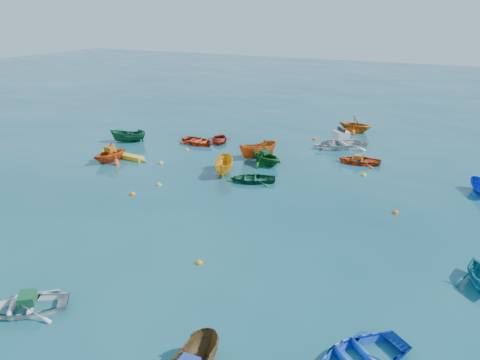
% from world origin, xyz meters
% --- Properties ---
extents(ground, '(160.00, 160.00, 0.00)m').
position_xyz_m(ground, '(0.00, 0.00, 0.00)').
color(ground, '#0A3A4C').
rests_on(ground, ground).
extents(dinghy_white_near, '(3.72, 3.58, 0.63)m').
position_xyz_m(dinghy_white_near, '(-1.45, -9.95, 0.00)').
color(dinghy_white_near, white).
rests_on(dinghy_white_near, ground).
extents(dinghy_orange_w, '(2.91, 3.23, 1.49)m').
position_xyz_m(dinghy_orange_w, '(-10.61, 5.28, 0.00)').
color(dinghy_orange_w, '#DE4914').
rests_on(dinghy_orange_w, ground).
extents(sampan_yellow_mid, '(2.21, 3.28, 1.19)m').
position_xyz_m(sampan_yellow_mid, '(-2.00, 6.67, 0.00)').
color(sampan_yellow_mid, orange).
rests_on(sampan_yellow_mid, ground).
extents(dinghy_green_e, '(3.51, 3.08, 0.61)m').
position_xyz_m(dinghy_green_e, '(0.35, 6.08, 0.00)').
color(dinghy_green_e, '#114B26').
rests_on(dinghy_green_e, ground).
extents(dinghy_cyan_se, '(2.78, 3.01, 1.31)m').
position_xyz_m(dinghy_cyan_se, '(13.61, -0.63, 0.00)').
color(dinghy_cyan_se, '#16778D').
rests_on(dinghy_cyan_se, ground).
extents(dinghy_red_nw, '(3.56, 2.91, 0.65)m').
position_xyz_m(dinghy_red_nw, '(-7.32, 12.05, 0.00)').
color(dinghy_red_nw, '#BC300F').
rests_on(dinghy_red_nw, ground).
extents(sampan_orange_n, '(2.74, 3.40, 1.25)m').
position_xyz_m(sampan_orange_n, '(-1.43, 10.90, 0.00)').
color(sampan_orange_n, '#BE5011').
rests_on(sampan_orange_n, ground).
extents(dinghy_green_n, '(3.52, 3.31, 1.47)m').
position_xyz_m(dinghy_green_n, '(-0.26, 9.63, 0.00)').
color(dinghy_green_n, '#135419').
rests_on(dinghy_green_n, ground).
extents(dinghy_red_ne, '(3.26, 2.52, 0.62)m').
position_xyz_m(dinghy_red_ne, '(5.64, 12.91, 0.00)').
color(dinghy_red_ne, '#C63E10').
rests_on(dinghy_red_ne, ground).
extents(dinghy_red_far, '(2.98, 3.29, 0.56)m').
position_xyz_m(dinghy_red_far, '(-6.06, 13.35, 0.00)').
color(dinghy_red_far, '#A01C0D').
rests_on(dinghy_red_far, ground).
extents(dinghy_orange_far, '(3.13, 2.74, 1.57)m').
position_xyz_m(dinghy_orange_far, '(3.29, 21.65, 0.00)').
color(dinghy_orange_far, '#C45E12').
rests_on(dinghy_orange_far, ground).
extents(sampan_green_far, '(3.06, 2.28, 1.11)m').
position_xyz_m(sampan_green_far, '(-12.82, 10.01, 0.00)').
color(sampan_green_far, '#124D28').
rests_on(sampan_green_far, ground).
extents(kayak_yellow, '(3.99, 0.92, 0.40)m').
position_xyz_m(kayak_yellow, '(-10.20, 6.39, 0.00)').
color(kayak_yellow, yellow).
rests_on(kayak_yellow, ground).
extents(motorboat_white, '(5.29, 5.16, 1.50)m').
position_xyz_m(motorboat_white, '(3.38, 16.20, 0.00)').
color(motorboat_white, silver).
rests_on(motorboat_white, ground).
extents(tarp_green_a, '(0.91, 0.94, 0.36)m').
position_xyz_m(tarp_green_a, '(-1.38, -9.88, 0.50)').
color(tarp_green_a, '#134F2C').
rests_on(tarp_green_a, dinghy_white_near).
extents(tarp_orange_a, '(0.84, 0.69, 0.36)m').
position_xyz_m(tarp_orange_a, '(-10.61, 5.33, 0.92)').
color(tarp_orange_a, '#B16C12').
rests_on(tarp_orange_a, dinghy_orange_w).
extents(tarp_green_b, '(0.63, 0.71, 0.28)m').
position_xyz_m(tarp_green_b, '(-0.35, 9.66, 0.88)').
color(tarp_green_b, '#11461C').
rests_on(tarp_green_b, dinghy_green_n).
extents(tarp_orange_b, '(0.50, 0.62, 0.28)m').
position_xyz_m(tarp_orange_b, '(5.54, 12.90, 0.45)').
color(tarp_orange_b, '#D95A16').
rests_on(tarp_orange_b, dinghy_red_ne).
extents(buoy_ye_a, '(0.33, 0.33, 0.33)m').
position_xyz_m(buoy_ye_a, '(-4.62, 2.85, 0.00)').
color(buoy_ye_a, yellow).
rests_on(buoy_ye_a, ground).
extents(buoy_or_b, '(0.31, 0.31, 0.31)m').
position_xyz_m(buoy_or_b, '(2.57, -4.22, 0.00)').
color(buoy_or_b, orange).
rests_on(buoy_or_b, ground).
extents(buoy_ye_b, '(0.30, 0.30, 0.30)m').
position_xyz_m(buoy_ye_b, '(-7.25, 10.21, 0.00)').
color(buoy_ye_b, gold).
rests_on(buoy_ye_b, ground).
extents(buoy_or_c, '(0.36, 0.36, 0.36)m').
position_xyz_m(buoy_or_c, '(-5.13, 0.86, 0.00)').
color(buoy_or_c, orange).
rests_on(buoy_or_c, ground).
extents(buoy_ye_c, '(0.32, 0.32, 0.32)m').
position_xyz_m(buoy_ye_c, '(1.16, 7.11, 0.00)').
color(buoy_ye_c, yellow).
rests_on(buoy_ye_c, ground).
extents(buoy_or_d, '(0.33, 0.33, 0.33)m').
position_xyz_m(buoy_or_d, '(9.41, 5.10, 0.00)').
color(buoy_or_d, orange).
rests_on(buoy_or_d, ground).
extents(buoy_ye_d, '(0.36, 0.36, 0.36)m').
position_xyz_m(buoy_ye_d, '(-7.08, 6.48, 0.00)').
color(buoy_ye_d, yellow).
rests_on(buoy_ye_d, ground).
extents(buoy_or_e, '(0.39, 0.39, 0.39)m').
position_xyz_m(buoy_or_e, '(0.82, 17.55, 0.00)').
color(buoy_or_e, '#EB5A0C').
rests_on(buoy_or_e, ground).
extents(buoy_ye_e, '(0.36, 0.36, 0.36)m').
position_xyz_m(buoy_ye_e, '(6.54, 10.35, 0.00)').
color(buoy_ye_e, yellow).
rests_on(buoy_ye_e, ground).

